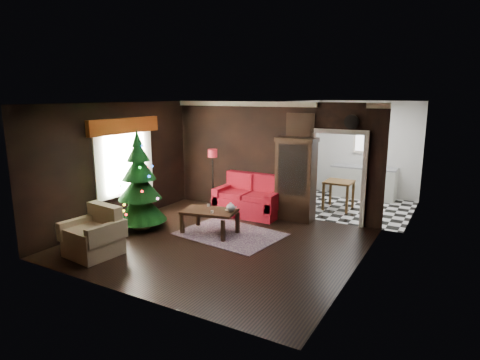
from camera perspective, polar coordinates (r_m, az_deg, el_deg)
The scene contains 26 objects.
floor at distance 8.34m, azimuth -3.08°, elevation -8.89°, with size 5.50×5.50×0.00m, color black.
ceiling at distance 7.79m, azimuth -3.32°, elevation 10.73°, with size 5.50×5.50×0.00m, color white.
wall_back at distance 10.11m, azimuth 4.48°, elevation 3.03°, with size 5.50×5.50×0.00m, color black.
wall_front at distance 6.05m, azimuth -16.09°, elevation -3.51°, with size 5.50×5.50×0.00m, color black.
wall_left at distance 9.69m, azimuth -17.03°, elevation 2.15°, with size 5.50×5.50×0.00m, color black.
wall_right at distance 6.89m, azimuth 16.44°, elevation -1.66°, with size 5.50×5.50×0.00m, color black.
doorway at distance 9.59m, azimuth 13.68°, elevation 0.11°, with size 1.10×0.10×2.10m, color #F1E4CB, non-canonical shape.
left_window at distance 9.79m, azimuth -16.05°, elevation 2.60°, with size 0.05×1.60×1.40m, color white.
valance at distance 9.64m, azimuth -15.99°, elevation 7.38°, with size 0.12×2.10×0.35m, color maroon.
kitchen_floor at distance 11.25m, azimuth 15.54°, elevation -3.76°, with size 3.00×3.00×0.00m, color white.
kitchen_window at distance 12.33m, azimuth 17.65°, elevation 5.53°, with size 0.70×0.06×0.70m, color white.
rug at distance 8.82m, azimuth -1.40°, elevation -7.64°, with size 2.12×1.54×0.01m, color #362C34.
loveseat at distance 10.07m, azimuth 1.24°, elevation -2.20°, with size 1.70×0.90×1.00m, color maroon, non-canonical shape.
curio_cabinet at distance 9.69m, azimuth 7.87°, elevation -0.15°, with size 0.90×0.45×1.90m, color black, non-canonical shape.
floor_lamp at distance 10.45m, azimuth -3.86°, elevation 0.16°, with size 0.26×0.26×1.55m, color black, non-canonical shape.
christmas_tree at distance 9.21m, azimuth -14.04°, elevation -0.40°, with size 1.15×1.15×2.19m, color #11381A, non-canonical shape.
armchair at distance 8.06m, azimuth -20.12°, elevation -6.91°, with size 0.89×0.89×0.91m, color tan, non-canonical shape.
coffee_table at distance 8.82m, azimuth -4.30°, elevation -5.87°, with size 1.14×0.68×0.51m, color #32220F, non-canonical shape.
teapot at distance 8.58m, azimuth -1.34°, elevation -3.88°, with size 0.21×0.21×0.19m, color silver, non-canonical shape.
cup_a at distance 9.04m, azimuth -4.49°, elevation -3.56°, with size 0.06×0.06×0.05m, color silver.
cup_b at distance 8.53m, azimuth -3.97°, elevation -4.50°, with size 0.06×0.06×0.05m, color silver.
book at distance 8.77m, azimuth -1.74°, elevation -3.55°, with size 0.14×0.01×0.19m, color olive.
wall_clock at distance 9.30m, azimuth 15.49°, elevation 7.94°, with size 0.32×0.32×0.06m, color silver.
painting at distance 9.68m, azimuth 8.51°, elevation 7.60°, with size 0.62×0.05×0.52m, color #A47139.
kitchen_counter at distance 12.28m, azimuth 17.04°, elevation -0.38°, with size 1.80×0.60×0.90m, color silver.
kitchen_table at distance 10.94m, azimuth 13.74°, elevation -2.07°, with size 0.70×0.70×0.75m, color #573319, non-canonical shape.
Camera 1 is at (4.22, -6.55, 2.97)m, focal length 30.17 mm.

